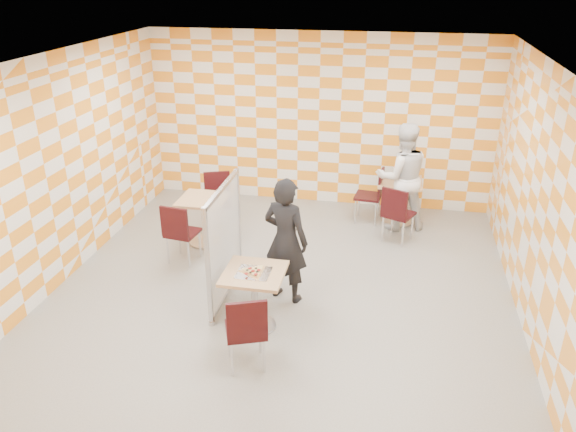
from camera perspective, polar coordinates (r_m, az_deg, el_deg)
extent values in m
plane|color=gray|center=(7.32, -1.08, -8.81)|extent=(7.00, 7.00, 0.00)
plane|color=white|center=(6.21, -1.31, 15.05)|extent=(7.00, 7.00, 0.00)
plane|color=white|center=(9.90, 3.16, 9.64)|extent=(6.00, 0.00, 6.00)
plane|color=white|center=(7.79, -23.33, 3.56)|extent=(0.00, 7.00, 7.00)
plane|color=white|center=(6.70, 24.76, 0.07)|extent=(0.00, 7.00, 7.00)
cube|color=tan|center=(6.51, -3.47, -5.85)|extent=(0.70, 0.70, 0.04)
cylinder|color=#A5A5AA|center=(6.70, -3.39, -8.51)|extent=(0.08, 0.08, 0.70)
cylinder|color=#A5A5AA|center=(6.90, -3.32, -10.99)|extent=(0.50, 0.50, 0.03)
cube|color=tan|center=(9.38, 11.31, 3.42)|extent=(0.70, 0.70, 0.04)
cylinder|color=#A5A5AA|center=(9.51, 11.14, 1.39)|extent=(0.08, 0.08, 0.70)
cylinder|color=#A5A5AA|center=(9.65, 10.97, -0.55)|extent=(0.50, 0.50, 0.03)
cube|color=tan|center=(8.60, -8.65, 1.67)|extent=(0.70, 0.70, 0.04)
cylinder|color=#A5A5AA|center=(8.74, -8.51, -0.51)|extent=(0.08, 0.08, 0.70)
cylinder|color=#A5A5AA|center=(8.89, -8.37, -2.59)|extent=(0.50, 0.50, 0.03)
cube|color=black|center=(6.08, -4.31, -11.47)|extent=(0.54, 0.54, 0.04)
cube|color=black|center=(5.77, -4.18, -10.61)|extent=(0.41, 0.19, 0.45)
cylinder|color=silver|center=(6.37, -2.85, -12.17)|extent=(0.03, 0.03, 0.43)
cylinder|color=silver|center=(6.35, -5.96, -12.43)|extent=(0.03, 0.03, 0.43)
cylinder|color=silver|center=(6.10, -2.43, -14.05)|extent=(0.03, 0.03, 0.43)
cylinder|color=silver|center=(6.08, -5.71, -14.33)|extent=(0.03, 0.03, 0.43)
cube|color=black|center=(8.85, 11.17, 0.17)|extent=(0.56, 0.56, 0.04)
cube|color=black|center=(8.58, 10.73, 1.25)|extent=(0.40, 0.21, 0.45)
cylinder|color=silver|center=(9.03, 12.49, -1.09)|extent=(0.03, 0.03, 0.43)
cylinder|color=silver|center=(9.15, 10.55, -0.56)|extent=(0.03, 0.03, 0.43)
cylinder|color=silver|center=(8.74, 11.58, -1.87)|extent=(0.03, 0.03, 0.43)
cylinder|color=silver|center=(8.87, 9.59, -1.31)|extent=(0.03, 0.03, 0.43)
cube|color=black|center=(9.45, 8.13, 2.00)|extent=(0.46, 0.46, 0.04)
cube|color=black|center=(9.34, 9.42, 3.28)|extent=(0.08, 0.42, 0.45)
cylinder|color=silver|center=(9.72, 7.22, 1.20)|extent=(0.03, 0.03, 0.43)
cylinder|color=silver|center=(9.42, 6.85, 0.42)|extent=(0.03, 0.03, 0.43)
cylinder|color=silver|center=(9.68, 9.20, 0.96)|extent=(0.03, 0.03, 0.43)
cylinder|color=silver|center=(9.37, 8.89, 0.18)|extent=(0.03, 0.03, 0.43)
cube|color=black|center=(8.23, -10.64, -1.69)|extent=(0.48, 0.48, 0.04)
cube|color=black|center=(7.97, -11.47, -0.67)|extent=(0.42, 0.10, 0.45)
cylinder|color=silver|center=(8.39, -8.94, -2.83)|extent=(0.03, 0.03, 0.43)
cylinder|color=silver|center=(8.54, -10.96, -2.47)|extent=(0.03, 0.03, 0.43)
cylinder|color=silver|center=(8.13, -10.05, -3.85)|extent=(0.03, 0.03, 0.43)
cylinder|color=silver|center=(8.28, -12.12, -3.46)|extent=(0.03, 0.03, 0.43)
cube|color=black|center=(9.14, -7.06, 1.27)|extent=(0.54, 0.54, 0.04)
cube|color=black|center=(9.23, -7.21, 3.17)|extent=(0.41, 0.19, 0.45)
cylinder|color=silver|center=(9.08, -7.99, -0.59)|extent=(0.03, 0.03, 0.43)
cylinder|color=silver|center=(9.09, -5.86, -0.44)|extent=(0.03, 0.03, 0.43)
cylinder|color=silver|center=(9.39, -8.08, 0.27)|extent=(0.03, 0.03, 0.43)
cylinder|color=silver|center=(9.40, -6.01, 0.42)|extent=(0.03, 0.03, 0.43)
cube|color=white|center=(7.10, -6.47, -2.64)|extent=(0.02, 1.30, 1.40)
cube|color=#B2B2B7|center=(6.81, -6.75, 2.77)|extent=(0.05, 1.30, 0.05)
cube|color=#B2B2B7|center=(7.45, -6.21, -7.58)|extent=(0.05, 1.30, 0.05)
cube|color=#B2B2B7|center=(6.56, -8.14, -5.16)|extent=(0.05, 0.05, 1.50)
cylinder|color=#B2B2B7|center=(6.97, -7.76, -10.72)|extent=(0.08, 0.08, 0.05)
cube|color=#B2B2B7|center=(7.66, -5.05, -0.48)|extent=(0.05, 0.05, 1.50)
cylinder|color=#B2B2B7|center=(8.01, -4.85, -5.52)|extent=(0.08, 0.08, 0.05)
imported|color=black|center=(7.03, -0.23, -2.50)|extent=(0.70, 0.57, 1.66)
imported|color=white|center=(9.17, 11.50, 3.91)|extent=(1.00, 0.87, 1.76)
cube|color=silver|center=(6.49, -3.52, -5.76)|extent=(0.38, 0.34, 0.01)
cone|color=tan|center=(6.48, -3.52, -5.67)|extent=(0.40, 0.40, 0.02)
cone|color=#F2D88C|center=(6.49, -3.48, -5.47)|extent=(0.33, 0.33, 0.01)
cylinder|color=maroon|center=(6.40, -4.27, -5.87)|extent=(0.04, 0.04, 0.01)
cylinder|color=maroon|center=(6.38, -3.29, -5.92)|extent=(0.04, 0.04, 0.01)
cylinder|color=maroon|center=(6.45, -3.57, -5.57)|extent=(0.04, 0.04, 0.01)
cylinder|color=maroon|center=(6.51, -3.89, -5.31)|extent=(0.04, 0.04, 0.01)
cylinder|color=maroon|center=(6.46, -2.99, -5.50)|extent=(0.04, 0.04, 0.01)
torus|color=black|center=(6.43, -3.16, -5.65)|extent=(0.03, 0.03, 0.01)
torus|color=black|center=(6.42, -3.83, -5.72)|extent=(0.03, 0.03, 0.01)
torus|color=black|center=(6.50, -3.27, -5.32)|extent=(0.03, 0.03, 0.01)
torus|color=black|center=(6.47, -4.17, -5.50)|extent=(0.03, 0.03, 0.01)
cylinder|color=white|center=(9.48, 10.80, 4.34)|extent=(0.06, 0.06, 0.16)
cylinder|color=red|center=(9.45, 10.85, 4.91)|extent=(0.04, 0.04, 0.04)
cylinder|color=black|center=(9.34, 12.03, 4.05)|extent=(0.07, 0.07, 0.20)
cylinder|color=red|center=(9.30, 12.09, 4.71)|extent=(0.03, 0.03, 0.03)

